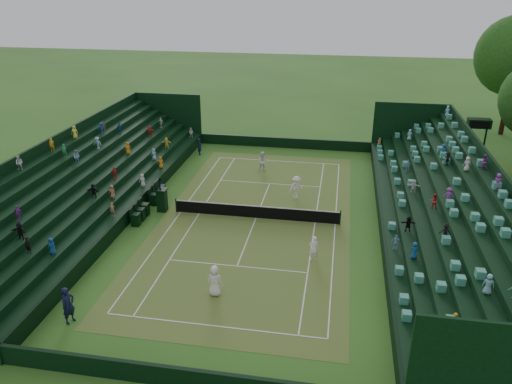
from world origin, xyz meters
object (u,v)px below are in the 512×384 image
tennis_net (256,211)px  player_near_west (215,281)px  umpire_chair (162,197)px  player_near_east (314,248)px  player_far_east (296,187)px  player_far_west (263,162)px

tennis_net → player_near_west: player_near_west is taller
umpire_chair → player_near_east: 12.24m
umpire_chair → player_far_east: 10.05m
tennis_net → player_near_east: size_ratio=7.22×
player_near_west → player_far_west: player_far_west is taller
umpire_chair → player_near_east: (11.18, -4.97, -0.28)m
player_near_west → player_far_east: size_ratio=0.99×
tennis_net → player_far_east: player_far_east is taller
player_near_east → umpire_chair: bearing=-34.1°
umpire_chair → player_far_west: size_ratio=1.44×
player_near_west → player_far_east: player_far_east is taller
umpire_chair → player_near_west: size_ratio=1.46×
umpire_chair → tennis_net: bearing=-0.3°
umpire_chair → player_near_west: bearing=-56.2°
umpire_chair → player_far_east: (9.25, 3.93, -0.21)m
tennis_net → player_far_east: size_ratio=6.62×
player_near_west → player_far_east: 13.64m
umpire_chair → player_near_east: umpire_chair is taller
player_near_east → player_far_east: size_ratio=0.92×
tennis_net → player_far_east: bearing=58.9°
tennis_net → player_near_east: 6.57m
tennis_net → player_near_west: 9.37m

